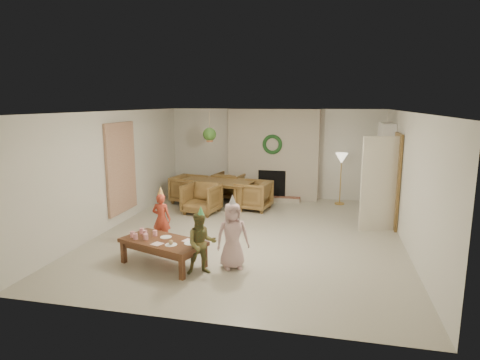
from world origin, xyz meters
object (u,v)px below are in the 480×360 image
(dining_table, at_px, (217,193))
(dining_chair_far, at_px, (230,186))
(dining_chair_left, at_px, (189,189))
(dining_chair_near, at_px, (202,199))
(child_red, at_px, (162,219))
(dining_chair_right, at_px, (254,195))
(child_pink, at_px, (233,236))
(child_plaid, at_px, (201,244))
(coffee_table_top, at_px, (163,242))

(dining_table, xyz_separation_m, dining_chair_far, (0.15, 0.82, 0.03))
(dining_chair_left, bearing_deg, dining_chair_near, -135.00)
(dining_table, bearing_deg, child_red, -83.59)
(dining_table, height_order, dining_chair_left, dining_chair_left)
(dining_chair_far, height_order, dining_chair_right, same)
(dining_chair_far, distance_m, child_red, 3.94)
(child_pink, bearing_deg, dining_chair_near, 90.42)
(dining_chair_right, xyz_separation_m, child_red, (-1.23, -2.91, 0.13))
(dining_chair_far, bearing_deg, child_pink, 114.85)
(dining_chair_right, xyz_separation_m, child_plaid, (-0.06, -4.05, 0.13))
(dining_chair_right, bearing_deg, child_plaid, 9.25)
(dining_chair_right, bearing_deg, child_red, -12.74)
(dining_chair_right, distance_m, coffee_table_top, 3.94)
(child_pink, bearing_deg, dining_chair_right, 69.43)
(dining_table, distance_m, coffee_table_top, 4.04)
(dining_table, distance_m, dining_chair_far, 0.84)
(dining_chair_left, height_order, child_pink, child_pink)
(dining_chair_far, distance_m, dining_chair_left, 1.18)
(dining_chair_left, height_order, coffee_table_top, dining_chair_left)
(dining_chair_left, height_order, dining_chair_right, same)
(dining_table, height_order, child_red, child_red)
(coffee_table_top, relative_size, child_pink, 1.28)
(child_red, distance_m, child_plaid, 1.63)
(dining_chair_far, xyz_separation_m, child_pink, (1.24, -4.72, 0.18))
(child_red, relative_size, child_pink, 0.91)
(dining_chair_near, height_order, dining_chair_left, same)
(coffee_table_top, bearing_deg, dining_chair_left, 123.36)
(dining_chair_right, height_order, coffee_table_top, dining_chair_right)
(dining_chair_left, bearing_deg, child_pink, -141.22)
(dining_chair_left, height_order, child_plaid, child_plaid)
(dining_chair_right, height_order, child_red, child_red)
(dining_table, relative_size, child_pink, 1.73)
(dining_chair_far, bearing_deg, dining_chair_right, 141.34)
(dining_chair_left, xyz_separation_m, child_pink, (2.21, -4.04, 0.18))
(dining_chair_left, relative_size, dining_chair_right, 1.00)
(dining_chair_left, bearing_deg, child_plaid, -147.68)
(dining_table, bearing_deg, dining_chair_left, -180.00)
(dining_chair_near, height_order, child_red, child_red)
(dining_chair_left, relative_size, coffee_table_top, 0.58)
(dining_chair_near, relative_size, child_plaid, 0.82)
(dining_chair_near, height_order, dining_chair_right, same)
(dining_table, bearing_deg, dining_chair_far, 90.00)
(dining_chair_right, bearing_deg, coffee_table_top, -1.55)
(dining_table, bearing_deg, child_pink, -60.28)
(dining_chair_far, relative_size, coffee_table_top, 0.58)
(dining_chair_left, relative_size, child_pink, 0.74)
(child_red, bearing_deg, dining_table, -94.25)
(dining_chair_far, relative_size, child_plaid, 0.82)
(child_red, bearing_deg, dining_chair_far, -95.61)
(coffee_table_top, bearing_deg, dining_chair_near, 115.93)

